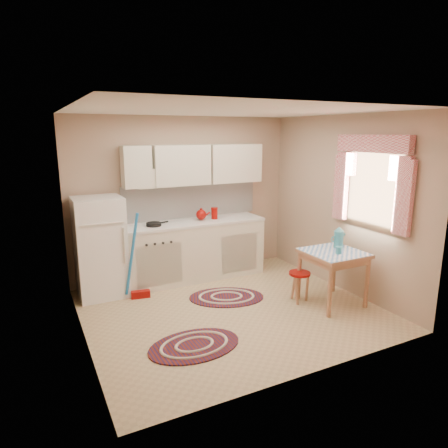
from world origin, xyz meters
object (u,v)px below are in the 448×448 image
Objects in this scene: table at (332,278)px; stool at (299,287)px; fridge at (100,247)px; base_cabinets at (192,251)px.

table is 1.71× the size of stool.
stool is at bearing -31.69° from fridge.
base_cabinets is 2.17m from table.
base_cabinets reaches higher than table.
table reaches higher than stool.
stool is (-0.36, 0.24, -0.15)m from table.
base_cabinets is at bearing 126.83° from table.
table is at bearing -33.96° from stool.
fridge is 3.19m from table.
table is (2.69, -1.68, -0.34)m from fridge.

